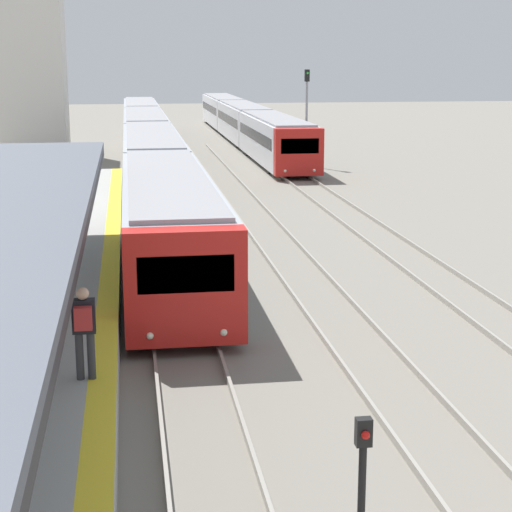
{
  "coord_description": "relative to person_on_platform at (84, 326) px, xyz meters",
  "views": [
    {
      "loc": [
        -1.14,
        -3.79,
        6.43
      ],
      "look_at": [
        1.96,
        16.92,
        1.56
      ],
      "focal_mm": 60.0,
      "sensor_mm": 36.0,
      "label": 1
    }
  ],
  "objects": [
    {
      "name": "signal_post_near",
      "position": [
        3.6,
        -4.98,
        -0.61
      ],
      "size": [
        0.2,
        0.21,
        2.14
      ],
      "color": "black",
      "rests_on": "ground_plane"
    },
    {
      "name": "train_far",
      "position": [
        9.84,
        51.92,
        -0.3
      ],
      "size": [
        2.64,
        43.85,
        2.89
      ],
      "color": "red",
      "rests_on": "ground_plane"
    },
    {
      "name": "train_near",
      "position": [
        1.99,
        34.07,
        -0.27
      ],
      "size": [
        2.7,
        61.42,
        2.95
      ],
      "color": "red",
      "rests_on": "ground_plane"
    },
    {
      "name": "signal_mast_far",
      "position": [
        11.52,
        36.37,
        1.64
      ],
      "size": [
        0.28,
        0.29,
        5.73
      ],
      "color": "gray",
      "rests_on": "ground_plane"
    },
    {
      "name": "distant_domed_building",
      "position": [
        -5.32,
        44.45,
        4.5
      ],
      "size": [
        4.48,
        4.48,
        13.47
      ],
      "color": "silver",
      "rests_on": "ground_plane"
    },
    {
      "name": "person_on_platform",
      "position": [
        0.0,
        0.0,
        0.0
      ],
      "size": [
        0.4,
        0.4,
        1.66
      ],
      "color": "#2D2D33",
      "rests_on": "station_platform"
    }
  ]
}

